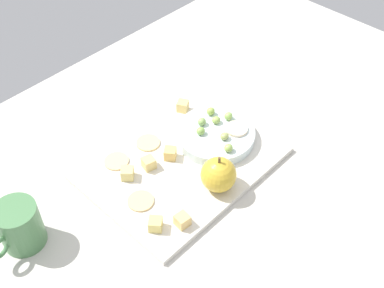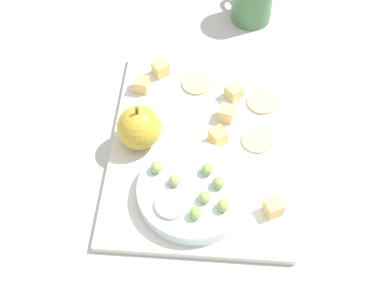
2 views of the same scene
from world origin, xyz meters
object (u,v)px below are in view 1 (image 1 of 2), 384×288
serving_dish (215,135)px  cheese_cube_0 (170,153)px  cheese_cube_2 (127,173)px  cracker_2 (141,201)px  grape_5 (216,120)px  cheese_cube_3 (149,163)px  grape_2 (202,122)px  grape_6 (228,148)px  grape_3 (211,111)px  apple_whole (218,175)px  cracker_0 (116,161)px  grape_1 (224,136)px  cheese_cube_5 (182,220)px  grape_0 (201,131)px  apple_slice_0 (237,129)px  cheese_cube_4 (183,106)px  grape_4 (227,115)px  cheese_cube_1 (155,224)px  cup (20,226)px  platter (184,164)px  cracker_1 (148,143)px

serving_dish → cheese_cube_0: cheese_cube_0 is taller
cheese_cube_2 → cracker_2: 6.84cm
cheese_cube_2 → grape_5: size_ratio=1.25×
cheese_cube_3 → grape_2: grape_2 is taller
grape_5 → grape_6: grape_6 is taller
grape_3 → apple_whole: bearing=46.7°
cracker_0 → grape_6: 22.83cm
grape_1 → grape_6: bearing=54.2°
cheese_cube_0 → grape_3: 13.77cm
serving_dish → grape_2: (0.54, -3.48, 1.95)cm
cheese_cube_5 → grape_2: 24.41cm
grape_0 → apple_slice_0: (-6.05, 4.67, -0.51)cm
cheese_cube_4 → grape_2: grape_2 is taller
cracker_2 → grape_5: grape_5 is taller
serving_dish → grape_0: size_ratio=8.77×
apple_whole → cheese_cube_4: 23.60cm
cheese_cube_2 → grape_0: 17.65cm
cracker_0 → grape_4: bearing=158.8°
cheese_cube_1 → cup: bearing=-41.7°
grape_1 → grape_3: (-3.67, -7.12, 0.11)cm
cheese_cube_1 → grape_2: size_ratio=1.25×
serving_dish → grape_6: (2.55, 5.67, 1.97)cm
cracker_0 → apple_slice_0: (-22.13, 12.99, 2.36)cm
serving_dish → cracker_0: size_ratio=3.31×
cracker_0 → grape_2: grape_2 is taller
cheese_cube_4 → cheese_cube_2: bearing=15.9°
grape_5 → apple_whole: bearing=43.3°
cheese_cube_2 → apple_slice_0: bearing=160.6°
serving_dish → grape_2: 4.02cm
platter → grape_3: size_ratio=20.04×
apple_whole → grape_4: apple_whole is taller
grape_1 → grape_2: bearing=-89.7°
cheese_cube_2 → grape_0: grape_0 is taller
cheese_cube_1 → grape_4: size_ratio=1.25×
cheese_cube_3 → grape_0: bearing=168.7°
apple_slice_0 → cracker_1: bearing=-40.9°
grape_0 → serving_dish: bearing=148.1°
cracker_1 → apple_slice_0: bearing=139.1°
cheese_cube_5 → apple_whole: bearing=-173.5°
grape_1 → apple_whole: bearing=35.0°
cheese_cube_1 → grape_5: 28.04cm
platter → cracker_0: (9.38, -9.93, 0.80)cm
cheese_cube_3 → cheese_cube_4: bearing=-157.0°
serving_dish → grape_4: 5.15cm
cracker_2 → cup: bearing=-24.9°
cheese_cube_3 → grape_3: grape_3 is taller
cheese_cube_4 → grape_1: 14.62cm
cheese_cube_4 → cheese_cube_5: 31.30cm
cheese_cube_0 → grape_6: bearing=132.0°
apple_whole → cracker_0: (9.39, -19.16, -3.25)cm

